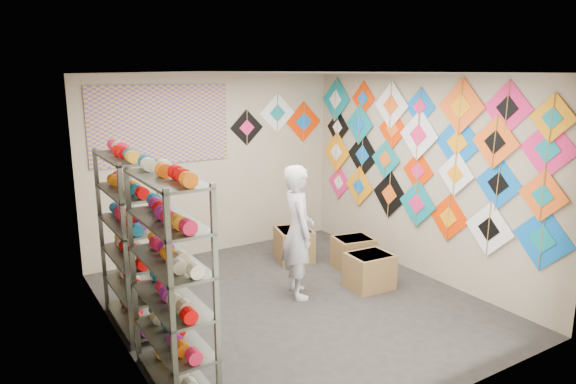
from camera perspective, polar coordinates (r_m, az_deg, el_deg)
ground at (r=6.33m, az=0.68°, el=-12.18°), size 4.50×4.50×0.00m
room_walls at (r=5.83m, az=0.72°, el=2.63°), size 4.50×4.50×4.50m
shelf_rack_front at (r=4.54m, az=-12.83°, el=-9.89°), size 0.40×1.10×1.90m
shelf_rack_back at (r=5.71m, az=-17.15°, el=-5.36°), size 0.40×1.10×1.90m
string_spools at (r=5.09m, az=-15.31°, el=-6.36°), size 0.12×2.36×0.12m
kite_wall_display at (r=7.07m, az=14.44°, el=4.00°), size 0.06×4.40×2.08m
back_wall_kites at (r=8.27m, az=-0.92°, el=7.96°), size 1.67×0.02×0.82m
poster at (r=7.46m, az=-13.93°, el=7.26°), size 2.00×0.01×1.10m
shopkeeper at (r=6.25m, az=1.12°, el=-4.41°), size 0.83×0.74×1.65m
carton_a at (r=6.74m, az=9.04°, el=-8.65°), size 0.57×0.48×0.45m
carton_b at (r=7.40m, az=7.25°, el=-6.68°), size 0.60×0.52×0.43m
carton_c at (r=7.61m, az=0.68°, el=-5.86°), size 0.62×0.65×0.47m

